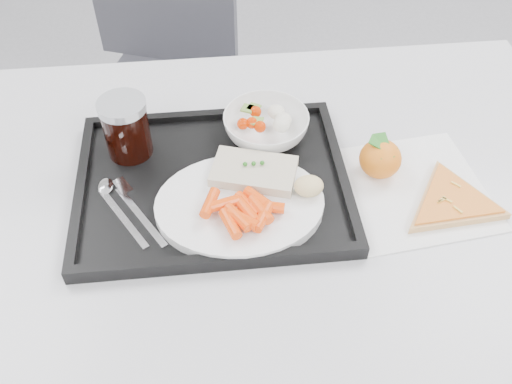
{
  "coord_description": "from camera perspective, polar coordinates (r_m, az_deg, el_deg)",
  "views": [
    {
      "loc": [
        -0.07,
        -0.35,
        1.45
      ],
      "look_at": [
        -0.01,
        0.28,
        0.77
      ],
      "focal_mm": 40.0,
      "sensor_mm": 36.0,
      "label": 1
    }
  ],
  "objects": [
    {
      "name": "table",
      "position": [
        1.01,
        0.36,
        -2.35
      ],
      "size": [
        1.2,
        0.8,
        0.75
      ],
      "color": "silver",
      "rests_on": "ground"
    },
    {
      "name": "cutlery",
      "position": [
        0.94,
        -13.24,
        -1.16
      ],
      "size": [
        0.12,
        0.16,
        0.01
      ],
      "color": "silver",
      "rests_on": "tray"
    },
    {
      "name": "tangerine",
      "position": [
        0.99,
        12.32,
        3.29
      ],
      "size": [
        0.09,
        0.09,
        0.07
      ],
      "color": "orange",
      "rests_on": "napkin"
    },
    {
      "name": "salad_contents",
      "position": [
        1.02,
        1.38,
        7.27
      ],
      "size": [
        0.1,
        0.08,
        0.02
      ],
      "color": "#C62900",
      "rests_on": "salad_bowl"
    },
    {
      "name": "tray",
      "position": [
        0.96,
        -4.34,
        0.86
      ],
      "size": [
        0.45,
        0.35,
        0.03
      ],
      "color": "black",
      "rests_on": "table"
    },
    {
      "name": "napkin",
      "position": [
        0.99,
        15.05,
        0.23
      ],
      "size": [
        0.27,
        0.27,
        0.0
      ],
      "color": "white",
      "rests_on": "table"
    },
    {
      "name": "dinner_plate",
      "position": [
        0.91,
        -1.65,
        -1.31
      ],
      "size": [
        0.27,
        0.27,
        0.02
      ],
      "color": "white",
      "rests_on": "tray"
    },
    {
      "name": "fish_fillet",
      "position": [
        0.93,
        -0.2,
        2.1
      ],
      "size": [
        0.15,
        0.12,
        0.03
      ],
      "color": "beige",
      "rests_on": "dinner_plate"
    },
    {
      "name": "bread_roll",
      "position": [
        0.91,
        5.3,
        0.6
      ],
      "size": [
        0.06,
        0.06,
        0.03
      ],
      "color": "#F2D488",
      "rests_on": "dinner_plate"
    },
    {
      "name": "cola_glass",
      "position": [
        1.0,
        -12.87,
        6.38
      ],
      "size": [
        0.08,
        0.08,
        0.11
      ],
      "color": "black",
      "rests_on": "tray"
    },
    {
      "name": "salad_bowl",
      "position": [
        1.02,
        1.01,
        6.6
      ],
      "size": [
        0.15,
        0.15,
        0.05
      ],
      "color": "white",
      "rests_on": "tray"
    },
    {
      "name": "chair",
      "position": [
        1.65,
        -8.85,
        12.97
      ],
      "size": [
        0.54,
        0.55,
        0.93
      ],
      "color": "#36373E",
      "rests_on": "ground"
    },
    {
      "name": "pizza_slice",
      "position": [
        0.98,
        19.0,
        -0.92
      ],
      "size": [
        0.28,
        0.28,
        0.02
      ],
      "color": "tan",
      "rests_on": "napkin"
    },
    {
      "name": "carrot_pile",
      "position": [
        0.87,
        -1.17,
        -1.85
      ],
      "size": [
        0.13,
        0.1,
        0.03
      ],
      "color": "#FF480B",
      "rests_on": "dinner_plate"
    }
  ]
}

